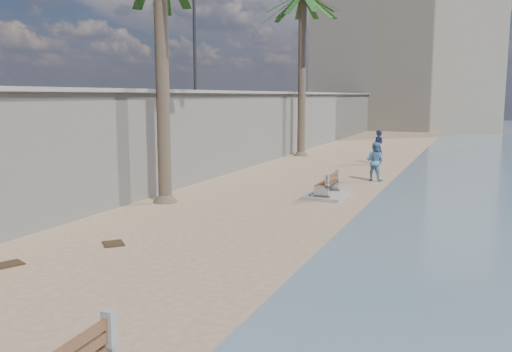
# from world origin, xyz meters

# --- Properties ---
(ground_plane) EXTENTS (140.00, 140.00, 0.00)m
(ground_plane) POSITION_xyz_m (0.00, 0.00, 0.00)
(ground_plane) COLOR #A28163
(seawall) EXTENTS (0.45, 70.00, 3.50)m
(seawall) POSITION_xyz_m (-5.20, 20.00, 1.75)
(seawall) COLOR gray
(seawall) RESTS_ON ground_plane
(wall_cap) EXTENTS (0.80, 70.00, 0.12)m
(wall_cap) POSITION_xyz_m (-5.20, 20.00, 3.55)
(wall_cap) COLOR gray
(wall_cap) RESTS_ON seawall
(end_building) EXTENTS (18.00, 12.00, 14.00)m
(end_building) POSITION_xyz_m (-2.00, 52.00, 7.00)
(end_building) COLOR #B7AA93
(end_building) RESTS_ON ground_plane
(bench_far) EXTENTS (1.29, 1.88, 0.78)m
(bench_far) POSITION_xyz_m (0.45, 10.96, 0.34)
(bench_far) COLOR gray
(bench_far) RESTS_ON ground_plane
(streetlight) EXTENTS (0.28, 0.28, 5.12)m
(streetlight) POSITION_xyz_m (-5.10, 12.00, 6.64)
(streetlight) COLOR #2D2D33
(streetlight) RESTS_ON wall_cap
(person_a) EXTENTS (0.85, 0.81, 1.95)m
(person_a) POSITION_xyz_m (0.46, 20.67, 0.98)
(person_a) COLOR #141838
(person_a) RESTS_ON ground_plane
(person_b) EXTENTS (0.96, 0.83, 1.73)m
(person_b) POSITION_xyz_m (1.30, 15.11, 0.87)
(person_b) COLOR teal
(person_b) RESTS_ON ground_plane
(debris_b) EXTENTS (0.63, 0.68, 0.03)m
(debris_b) POSITION_xyz_m (-3.54, 1.21, 0.01)
(debris_b) COLOR #382616
(debris_b) RESTS_ON ground_plane
(debris_d) EXTENTS (0.71, 0.71, 0.03)m
(debris_d) POSITION_xyz_m (-2.53, 3.31, 0.01)
(debris_d) COLOR #382616
(debris_d) RESTS_ON ground_plane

